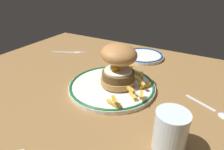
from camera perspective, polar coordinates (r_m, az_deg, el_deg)
ground_plane at (r=59.05cm, az=-2.70°, el=-7.12°), size 110.15×91.51×4.00cm
dinner_plate at (r=60.12cm, az=0.00°, el=-3.18°), size 26.36×26.36×1.60cm
burger at (r=57.85cm, az=1.95°, el=3.27°), size 13.50×13.06×12.44cm
fries_pile at (r=58.22cm, az=6.23°, el=-2.58°), size 11.91×24.75×2.27cm
water_glass at (r=41.39cm, az=16.48°, el=-16.07°), size 6.55×6.55×8.77cm
side_plate at (r=83.32cm, az=8.81°, el=5.56°), size 16.71×16.71×1.60cm
fork at (r=90.09cm, az=-12.17°, el=6.52°), size 13.48×7.70×0.36cm
spoon at (r=57.09cm, az=28.84°, el=-9.54°), size 12.64×7.51×0.90cm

